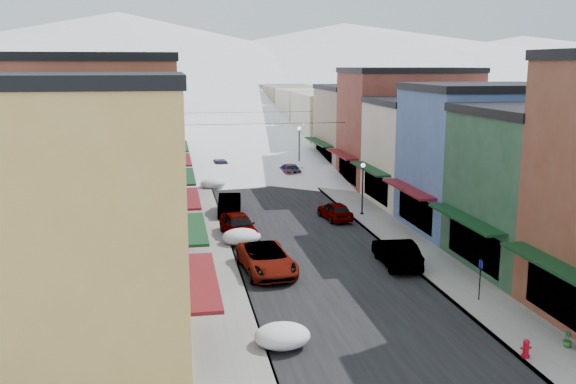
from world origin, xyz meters
name	(u,v)px	position (x,y,z in m)	size (l,w,h in m)	color
ground	(413,384)	(0.00, 0.00, 0.00)	(600.00, 600.00, 0.00)	gray
road	(241,158)	(0.00, 60.00, 0.01)	(10.00, 160.00, 0.01)	black
sidewalk_left	(189,159)	(-6.60, 60.00, 0.07)	(3.20, 160.00, 0.15)	gray
sidewalk_right	(292,156)	(6.60, 60.00, 0.07)	(3.20, 160.00, 0.15)	gray
curb_left	(202,159)	(-5.05, 60.00, 0.07)	(0.10, 160.00, 0.15)	slate
curb_right	(280,156)	(5.05, 60.00, 0.07)	(0.10, 160.00, 0.15)	slate
bldg_l_yellow	(54,225)	(-13.19, 4.00, 5.76)	(11.30, 8.70, 11.50)	gold
bldg_l_cream	(84,204)	(-13.19, 12.50, 4.76)	(11.30, 8.20, 9.50)	beige
bldg_l_brick_near	(91,154)	(-13.69, 20.50, 6.26)	(12.30, 8.20, 12.50)	brown
bldg_l_grayblue	(112,162)	(-13.19, 29.00, 4.51)	(11.30, 9.20, 9.00)	gray
bldg_l_brick_far	(109,136)	(-14.19, 38.00, 5.51)	(13.30, 9.20, 11.00)	brown
bldg_l_tan	(128,130)	(-13.19, 48.00, 5.01)	(11.30, 11.20, 10.00)	#958162
bldg_r_green	(556,188)	(13.19, 12.00, 4.76)	(11.30, 9.20, 9.50)	#20432B
bldg_r_blue	(483,158)	(13.19, 21.00, 5.26)	(11.30, 9.20, 10.50)	#3F5B90
bldg_r_cream	(438,152)	(13.69, 30.00, 4.51)	(12.30, 9.20, 9.00)	beige
bldg_r_brick_far	(407,127)	(14.19, 39.00, 5.76)	(13.30, 9.20, 11.50)	maroon
bldg_r_tan	(367,127)	(13.19, 49.00, 4.76)	(11.30, 11.20, 9.50)	#927360
distant_blocks	(226,113)	(0.00, 83.00, 4.00)	(34.00, 55.00, 8.00)	gray
mountain_ridge	(145,58)	(-19.47, 277.18, 14.36)	(670.00, 340.00, 34.00)	silver
overhead_cables	(253,117)	(0.00, 47.50, 6.20)	(16.40, 15.04, 0.04)	black
car_white_suv	(267,259)	(-3.50, 13.99, 0.82)	(2.71, 5.87, 1.63)	white
car_silver_sedan	(239,226)	(-4.30, 21.87, 0.86)	(2.02, 5.03, 1.71)	#AAABB2
car_dark_hatch	(230,205)	(-4.30, 28.79, 0.82)	(1.73, 4.95, 1.63)	black
car_silver_wagon	(221,167)	(-3.50, 48.34, 0.77)	(2.15, 5.28, 1.53)	gray
car_green_sedan	(396,252)	(4.30, 13.87, 0.82)	(1.74, 5.00, 1.65)	black
car_gray_suv	(335,211)	(3.57, 25.71, 0.72)	(1.70, 4.23, 1.44)	gray
car_black_sedan	(289,170)	(3.61, 45.65, 0.68)	(1.92, 4.72, 1.37)	black
car_lane_silver	(237,164)	(-1.47, 50.65, 0.74)	(1.75, 4.36, 1.48)	gray
car_lane_white	(235,139)	(0.81, 75.52, 0.67)	(2.23, 4.84, 1.35)	white
fire_hydrant	(526,349)	(5.20, 1.00, 0.51)	(0.46, 0.35, 0.79)	#AB0916
parking_sign	(480,276)	(6.36, 7.38, 1.42)	(0.06, 0.30, 2.17)	black
trash_can	(403,247)	(5.36, 15.64, 0.60)	(0.52, 0.52, 0.87)	#55585A
streetlamp_near	(363,182)	(6.01, 26.60, 2.72)	(0.34, 0.34, 4.08)	black
streetlamp_far	(299,143)	(5.20, 48.14, 3.26)	(0.41, 0.41, 4.93)	black
planter_far	(568,340)	(7.43, 1.56, 0.49)	(0.38, 0.38, 0.68)	#305F2B
snow_pile_near	(282,335)	(-4.28, 4.12, 0.49)	(2.41, 2.69, 1.02)	white
snow_pile_mid	(242,237)	(-4.28, 20.12, 0.52)	(2.59, 2.79, 1.09)	white
snow_pile_far	(213,184)	(-4.88, 40.10, 0.49)	(2.43, 2.70, 1.03)	white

